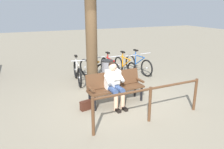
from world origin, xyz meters
TOP-DOWN VIEW (x-y plane):
  - ground_plane at (0.00, 0.00)m, footprint 40.00×40.00m
  - bench at (0.15, -0.02)m, footprint 1.63×0.58m
  - person_reading at (0.25, 0.15)m, footprint 0.51×0.78m
  - handbag at (1.04, 0.12)m, footprint 0.32×0.20m
  - tree_trunk at (0.32, -1.47)m, footprint 0.36×0.36m
  - litter_bin at (-0.24, -1.53)m, footprint 0.41×0.41m
  - bicycle_orange at (-1.86, -2.23)m, footprint 0.48×1.67m
  - bicycle_green at (-1.21, -2.11)m, footprint 0.48×1.68m
  - bicycle_blue at (-0.61, -2.20)m, footprint 0.48×1.68m
  - bicycle_purple at (0.03, -2.28)m, footprint 0.67×1.61m
  - bicycle_red at (0.67, -2.10)m, footprint 0.48×1.68m
  - railing_fence at (-0.15, 1.29)m, footprint 2.86×0.17m

SIDE VIEW (x-z plane):
  - ground_plane at x=0.00m, z-range 0.00..0.00m
  - handbag at x=1.04m, z-range 0.00..0.24m
  - bicycle_orange at x=-1.86m, z-range -0.11..0.83m
  - bicycle_green at x=-1.21m, z-range -0.11..0.83m
  - bicycle_blue at x=-0.61m, z-range -0.11..0.83m
  - bicycle_purple at x=0.03m, z-range -0.11..0.83m
  - bicycle_red at x=0.67m, z-range -0.11..0.83m
  - litter_bin at x=-0.24m, z-range 0.00..0.84m
  - bench at x=0.15m, z-range 0.07..0.94m
  - railing_fence at x=-0.15m, z-range 0.16..1.01m
  - person_reading at x=0.25m, z-range 0.06..1.27m
  - tree_trunk at x=0.32m, z-range 0.00..3.24m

